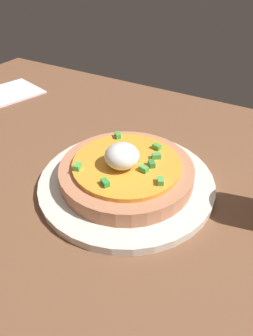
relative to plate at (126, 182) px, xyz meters
The scene contains 4 objects.
dining_table 7.32cm from the plate, 104.12° to the left, with size 127.43×87.76×2.28cm, color brown.
plate is the anchor object (origin of this frame).
pizza 2.33cm from the plate, 89.96° to the left, with size 20.05×20.05×6.56cm.
napkin 45.39cm from the plate, 20.90° to the right, with size 12.29×12.29×0.40cm, color white.
Camera 1 is at (-16.27, 24.00, 32.67)cm, focal length 32.30 mm.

